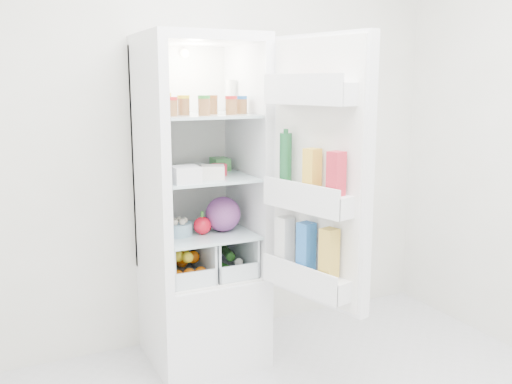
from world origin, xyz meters
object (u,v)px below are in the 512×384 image
refrigerator (199,242)px  fridge_door (316,180)px  red_cabbage (223,214)px  mushroom_bowl (179,229)px

refrigerator → fridge_door: bearing=-59.1°
refrigerator → fridge_door: 0.85m
refrigerator → fridge_door: refrigerator is taller
refrigerator → red_cabbage: bearing=-48.5°
fridge_door → red_cabbage: bearing=13.6°
red_cabbage → refrigerator: bearing=131.5°
refrigerator → mushroom_bowl: 0.21m
fridge_door → refrigerator: bearing=16.4°
refrigerator → red_cabbage: 0.23m
red_cabbage → fridge_door: bearing=-61.8°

